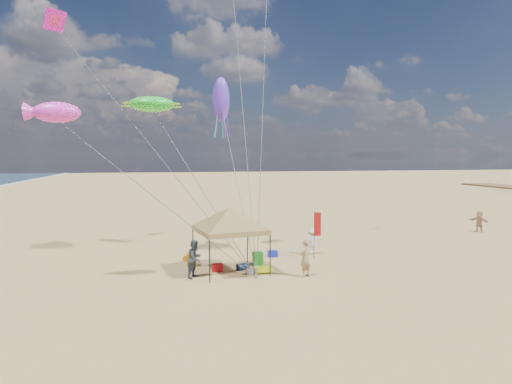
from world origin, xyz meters
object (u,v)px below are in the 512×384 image
person_near_c (312,241)px  person_far_c (479,221)px  canopy_tent (230,210)px  feather_flag (317,227)px  chair_green (258,259)px  chair_yellow (192,259)px  person_near_b (195,259)px  cooler_blue (273,254)px  beach_cart (263,269)px  person_near_a (305,258)px  cooler_red (217,268)px

person_near_c → person_far_c: (15.29, 4.78, 0.04)m
canopy_tent → feather_flag: size_ratio=2.26×
canopy_tent → person_far_c: (20.71, 7.75, -2.36)m
chair_green → chair_yellow: 3.57m
chair_yellow → person_far_c: size_ratio=0.42×
canopy_tent → chair_yellow: bearing=136.5°
chair_green → person_near_b: size_ratio=0.38×
chair_yellow → person_far_c: (22.54, 6.02, 0.48)m
feather_flag → person_far_c: bearing=20.6°
chair_green → cooler_blue: bearing=53.9°
cooler_blue → person_near_b: (-4.79, -3.50, 0.73)m
person_near_b → beach_cart: bearing=-52.5°
cooler_blue → person_near_a: size_ratio=0.29×
feather_flag → beach_cart: size_ratio=3.01×
beach_cart → cooler_blue: bearing=68.3°
cooler_red → beach_cart: cooler_red is taller
chair_green → chair_yellow: same height
chair_yellow → person_near_a: bearing=-32.8°
chair_green → person_far_c: bearing=19.3°
person_near_a → canopy_tent: bearing=-60.8°
beach_cart → person_near_b: person_near_b is taller
chair_green → beach_cart: bearing=-92.6°
feather_flag → cooler_red: size_ratio=5.02×
chair_yellow → person_near_c: person_near_c is taller
feather_flag → person_near_a: feather_flag is taller
canopy_tent → feather_flag: canopy_tent is taller
person_far_c → person_near_c: bearing=-97.8°
cooler_red → chair_green: 2.45m
cooler_red → person_near_b: person_near_b is taller
person_near_b → cooler_red: bearing=-16.1°
cooler_blue → canopy_tent: bearing=-135.9°
person_near_a → person_near_c: bearing=-148.2°
chair_yellow → person_far_c: person_far_c is taller
chair_yellow → beach_cart: size_ratio=0.78×
chair_green → chair_yellow: bearing=169.7°
feather_flag → beach_cart: bearing=-145.8°
cooler_red → beach_cart: bearing=-20.8°
cooler_blue → person_near_a: bearing=-84.1°
cooler_blue → chair_green: chair_green is taller
cooler_red → person_near_b: 1.67m
person_near_b → cooler_blue: bearing=-17.5°
chair_green → beach_cart: (-0.08, -1.66, -0.15)m
person_far_c → canopy_tent: bearing=-94.6°
feather_flag → chair_yellow: (-7.19, -0.26, -1.48)m
cooler_blue → person_near_b: 5.98m
cooler_blue → person_near_c: person_near_c is taller
feather_flag → person_near_a: size_ratio=1.44×
beach_cart → person_near_a: bearing=-30.9°
chair_yellow → person_near_a: 6.30m
cooler_red → chair_yellow: chair_yellow is taller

